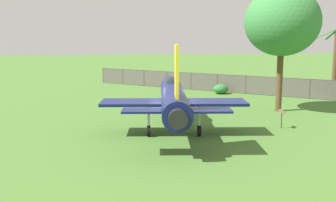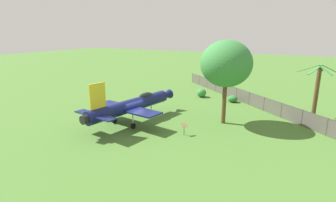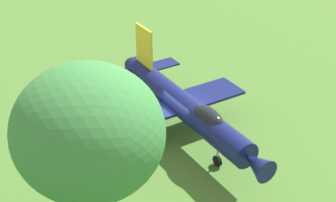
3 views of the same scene
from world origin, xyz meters
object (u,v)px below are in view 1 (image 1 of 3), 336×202
shade_tree (282,22)px  info_plaque (282,114)px  shrub_near_fence (169,87)px  shrub_by_tree (221,89)px  display_jet (173,96)px  palm_tree (335,61)px

shade_tree → info_plaque: bearing=156.6°
shrub_near_fence → shrub_by_tree: shrub_near_fence is taller
info_plaque → shade_tree: bearing=-23.4°
shrub_near_fence → info_plaque: (-15.24, -4.25, 0.21)m
shade_tree → shrub_by_tree: 11.19m
shrub_near_fence → display_jet: bearing=171.2°
palm_tree → shrub_by_tree: (2.73, 10.17, -2.78)m
shrub_by_tree → shrub_near_fence: bearing=82.2°
display_jet → palm_tree: (11.15, -17.41, 1.22)m
shrub_near_fence → info_plaque: 15.82m
palm_tree → shrub_near_fence: size_ratio=4.18×
palm_tree → info_plaque: size_ratio=5.44×
display_jet → shade_tree: size_ratio=1.47×
display_jet → shrub_near_fence: (14.57, -2.25, -1.39)m
shrub_near_fence → shrub_by_tree: size_ratio=1.05×
display_jet → info_plaque: size_ratio=11.52×
shade_tree → info_plaque: size_ratio=7.83×
palm_tree → shrub_by_tree: 10.89m
display_jet → shrub_near_fence: display_jet is taller
shade_tree → shrub_near_fence: shade_tree is taller
info_plaque → shrub_by_tree: bearing=-2.9°
display_jet → shrub_near_fence: size_ratio=8.86×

